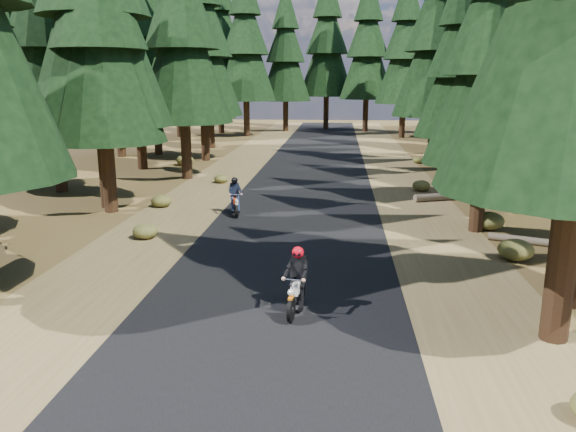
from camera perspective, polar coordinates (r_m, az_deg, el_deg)
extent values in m
plane|color=#4D3A1B|center=(15.08, -0.52, -5.40)|extent=(120.00, 120.00, 0.00)
cube|color=black|center=(19.85, 0.91, -0.72)|extent=(6.00, 100.00, 0.01)
cube|color=brown|center=(20.70, -11.89, -0.43)|extent=(3.20, 100.00, 0.01)
cube|color=brown|center=(20.06, 14.14, -1.00)|extent=(3.20, 100.00, 0.01)
cylinder|color=black|center=(11.48, 26.77, 2.21)|extent=(0.53, 0.53, 5.85)
cylinder|color=black|center=(22.25, -17.96, 7.15)|extent=(0.51, 0.51, 5.34)
cone|color=black|center=(22.17, -18.60, 15.75)|extent=(4.54, 4.54, 6.68)
cylinder|color=black|center=(19.42, 19.01, 5.00)|extent=(0.48, 0.48, 4.52)
cone|color=black|center=(19.24, 19.66, 13.34)|extent=(3.84, 3.84, 5.65)
cone|color=black|center=(19.37, 20.16, 19.34)|extent=(2.94, 2.94, 4.07)
cylinder|color=black|center=(23.10, -18.32, 8.68)|extent=(0.56, 0.56, 6.43)
cone|color=black|center=(23.16, -19.09, 18.62)|extent=(5.46, 5.46, 8.03)
cylinder|color=black|center=(22.73, 22.93, 7.49)|extent=(0.53, 0.53, 5.84)
cone|color=black|center=(22.71, 23.80, 16.66)|extent=(4.96, 4.96, 7.30)
cylinder|color=black|center=(27.28, -22.48, 8.07)|extent=(0.52, 0.52, 5.56)
cone|color=black|center=(27.23, -23.16, 15.35)|extent=(4.73, 4.73, 6.95)
cylinder|color=black|center=(26.47, 27.19, 8.42)|extent=(0.56, 0.56, 6.43)
cylinder|color=black|center=(29.21, -10.41, 9.31)|extent=(0.53, 0.53, 5.72)
cone|color=black|center=(29.18, -10.72, 16.32)|extent=(4.86, 4.86, 7.15)
cylinder|color=black|center=(28.92, 16.38, 7.75)|extent=(0.48, 0.48, 4.51)
cone|color=black|center=(28.80, 16.76, 13.33)|extent=(3.83, 3.83, 5.64)
cone|color=black|center=(28.89, 17.05, 17.35)|extent=(2.93, 2.93, 4.06)
cylinder|color=black|center=(33.04, -14.85, 10.11)|extent=(0.55, 0.55, 6.37)
cone|color=black|center=(33.07, -15.28, 17.00)|extent=(5.41, 5.41, 7.96)
cylinder|color=black|center=(32.34, 21.76, 9.64)|extent=(0.56, 0.56, 6.47)
cone|color=black|center=(32.38, 22.40, 16.78)|extent=(5.50, 5.50, 8.09)
cylinder|color=black|center=(36.01, -8.49, 10.07)|extent=(0.53, 0.53, 5.64)
cone|color=black|center=(35.98, -8.69, 15.68)|extent=(4.79, 4.79, 7.05)
cone|color=black|center=(36.17, -8.84, 19.70)|extent=(3.67, 3.67, 5.08)
cylinder|color=black|center=(34.43, 14.59, 9.80)|extent=(0.53, 0.53, 5.83)
cone|color=black|center=(34.41, 14.96, 15.85)|extent=(4.95, 4.95, 7.29)
cone|color=black|center=(34.64, 15.24, 20.18)|extent=(3.79, 3.79, 5.25)
cylinder|color=black|center=(39.44, -13.18, 10.01)|extent=(0.52, 0.52, 5.45)
cone|color=black|center=(39.40, -13.46, 14.96)|extent=(4.63, 4.63, 6.81)
cone|color=black|center=(39.55, -13.66, 18.50)|extent=(3.54, 3.54, 4.90)
cylinder|color=black|center=(39.73, 20.15, 8.97)|extent=(0.48, 0.48, 4.61)
cone|color=black|center=(39.65, 20.49, 13.12)|extent=(3.92, 3.92, 5.77)
cone|color=black|center=(39.72, 20.75, 16.11)|extent=(3.00, 3.00, 4.15)
cone|color=black|center=(39.90, 21.01, 19.07)|extent=(2.08, 2.08, 3.46)
cylinder|color=black|center=(42.81, -7.83, 9.80)|extent=(0.48, 0.48, 4.42)
cone|color=black|center=(42.73, -7.95, 13.49)|extent=(3.76, 3.76, 5.52)
cone|color=black|center=(42.78, -8.04, 16.16)|extent=(2.87, 2.87, 3.98)
cone|color=black|center=(42.92, -8.13, 18.81)|extent=(1.99, 1.99, 3.31)
cylinder|color=black|center=(43.21, 14.63, 10.42)|extent=(0.53, 0.53, 5.76)
cone|color=black|center=(43.19, 14.93, 15.19)|extent=(4.90, 4.90, 7.21)
cone|color=black|center=(43.37, 15.14, 18.61)|extent=(3.75, 3.75, 5.19)
cylinder|color=black|center=(48.85, -10.70, 10.33)|extent=(0.49, 0.49, 4.75)
cone|color=black|center=(48.79, -10.85, 13.80)|extent=(4.04, 4.04, 5.93)
cone|color=black|center=(48.85, -10.97, 16.31)|extent=(3.09, 3.09, 4.27)
cone|color=black|center=(49.01, -11.08, 18.80)|extent=(2.14, 2.14, 3.56)
cylinder|color=black|center=(47.76, 19.56, 10.27)|extent=(0.53, 0.53, 5.66)
cone|color=black|center=(47.74, 19.90, 14.50)|extent=(4.81, 4.81, 7.07)
cone|color=black|center=(47.88, 20.16, 17.54)|extent=(3.68, 3.68, 5.09)
cylinder|color=black|center=(39.00, -16.82, 10.46)|extent=(0.56, 0.56, 6.40)
cone|color=black|center=(39.03, -17.23, 16.33)|extent=(5.44, 5.44, 8.00)
cylinder|color=black|center=(41.87, 21.57, 10.00)|extent=(0.54, 0.54, 6.00)
cone|color=black|center=(41.87, 22.03, 15.11)|extent=(5.10, 5.10, 7.50)
cone|color=black|center=(42.07, 22.37, 18.77)|extent=(3.90, 3.90, 5.40)
cylinder|color=black|center=(51.91, -4.25, 11.60)|extent=(0.56, 0.56, 6.40)
cone|color=black|center=(51.93, -4.33, 16.02)|extent=(5.44, 5.44, 8.00)
cone|color=black|center=(52.14, -4.39, 19.18)|extent=(4.16, 4.16, 5.76)
cylinder|color=black|center=(51.53, 11.61, 11.14)|extent=(0.54, 0.54, 6.00)
cone|color=black|center=(51.53, 11.81, 15.30)|extent=(5.10, 5.10, 7.50)
cone|color=black|center=(51.70, 11.96, 18.29)|extent=(3.90, 3.90, 5.40)
cylinder|color=black|center=(55.40, -6.87, 11.87)|extent=(0.57, 0.57, 6.80)
cone|color=black|center=(55.45, -7.00, 16.26)|extent=(5.78, 5.78, 8.50)
cone|color=black|center=(55.69, -7.09, 19.41)|extent=(4.42, 4.42, 6.12)
cylinder|color=black|center=(54.89, 14.45, 11.33)|extent=(0.56, 0.56, 6.40)
cone|color=black|center=(54.92, 14.71, 15.49)|extent=(5.44, 5.44, 8.00)
cone|color=black|center=(55.11, 14.89, 18.48)|extent=(4.16, 4.16, 5.76)
cylinder|color=black|center=(57.48, -0.24, 11.62)|extent=(0.54, 0.54, 6.00)
cone|color=black|center=(57.48, -0.25, 15.36)|extent=(5.10, 5.10, 7.50)
cone|color=black|center=(57.63, -0.25, 18.04)|extent=(3.90, 3.90, 5.40)
cone|color=black|center=(57.91, -0.25, 20.71)|extent=(2.70, 2.70, 4.50)
cylinder|color=black|center=(57.27, 7.92, 11.69)|extent=(0.56, 0.56, 6.40)
cone|color=black|center=(57.30, 8.06, 15.69)|extent=(5.44, 5.44, 8.00)
cone|color=black|center=(57.49, 8.15, 18.56)|extent=(4.16, 4.16, 5.76)
cylinder|color=black|center=(60.23, 3.91, 12.06)|extent=(0.57, 0.57, 6.80)
cone|color=black|center=(60.27, 3.98, 16.10)|extent=(5.78, 5.78, 8.50)
cone|color=black|center=(60.49, 4.03, 19.00)|extent=(4.42, 4.42, 6.12)
cylinder|color=black|center=(52.26, -11.05, 10.97)|extent=(0.52, 0.52, 5.60)
cone|color=black|center=(52.24, -11.23, 14.81)|extent=(4.76, 4.76, 7.00)
cone|color=black|center=(52.37, -11.36, 17.56)|extent=(3.64, 3.64, 5.04)
cone|color=black|center=(52.62, -11.49, 20.29)|extent=(2.52, 2.52, 4.20)
cylinder|color=black|center=(51.54, 18.49, 10.73)|extent=(0.54, 0.54, 6.00)
cone|color=black|center=(51.54, 18.81, 14.88)|extent=(5.10, 5.10, 7.50)
cone|color=black|center=(51.71, 19.05, 17.87)|extent=(3.90, 3.90, 5.40)
cylinder|color=#4C4233|center=(25.16, 17.80, 2.03)|extent=(4.80, 2.10, 0.32)
cylinder|color=#4C4233|center=(18.75, 25.09, -2.52)|extent=(3.40, 1.58, 0.24)
ellipsoid|color=#474C1E|center=(29.55, 17.40, 4.07)|extent=(1.19, 1.19, 0.72)
ellipsoid|color=#474C1E|center=(22.96, -12.75, 1.50)|extent=(0.81, 0.81, 0.48)
ellipsoid|color=#474C1E|center=(20.15, 19.75, -0.45)|extent=(1.01, 1.01, 0.60)
ellipsoid|color=#474C1E|center=(34.26, -10.43, 5.61)|extent=(1.03, 1.03, 0.62)
ellipsoid|color=#474C1E|center=(26.40, 13.40, 3.02)|extent=(0.82, 0.82, 0.49)
ellipsoid|color=#474C1E|center=(27.93, -6.82, 3.76)|extent=(0.69, 0.69, 0.41)
ellipsoid|color=#474C1E|center=(16.98, 22.14, -3.20)|extent=(0.98, 0.98, 0.59)
ellipsoid|color=#474C1E|center=(18.45, -14.30, -1.50)|extent=(0.80, 0.80, 0.48)
ellipsoid|color=#474C1E|center=(35.43, 13.08, 5.55)|extent=(0.65, 0.65, 0.39)
cube|color=black|center=(12.02, 0.87, -5.46)|extent=(0.35, 0.24, 0.47)
sphere|color=red|center=(11.91, 0.87, -3.91)|extent=(0.29, 0.29, 0.26)
cube|color=black|center=(21.00, -5.40, 2.65)|extent=(0.35, 0.27, 0.45)
sphere|color=black|center=(20.95, -5.42, 3.54)|extent=(0.31, 0.31, 0.25)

